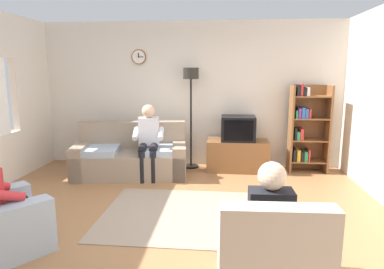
% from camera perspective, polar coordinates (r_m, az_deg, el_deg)
% --- Properties ---
extents(ground_plane, '(12.00, 12.00, 0.00)m').
position_cam_1_polar(ground_plane, '(4.25, -3.90, -14.34)').
color(ground_plane, '#9E6B42').
extents(back_wall_assembly, '(6.20, 0.17, 2.70)m').
position_cam_1_polar(back_wall_assembly, '(6.50, -0.18, 6.79)').
color(back_wall_assembly, silver).
rests_on(back_wall_assembly, ground_plane).
extents(couch, '(2.00, 1.13, 0.90)m').
position_cam_1_polar(couch, '(5.98, -10.28, -3.83)').
color(couch, gray).
rests_on(couch, ground_plane).
extents(tv_stand, '(1.10, 0.56, 0.56)m').
position_cam_1_polar(tv_stand, '(6.24, 7.66, -3.45)').
color(tv_stand, brown).
rests_on(tv_stand, ground_plane).
extents(tv, '(0.60, 0.49, 0.44)m').
position_cam_1_polar(tv, '(6.11, 7.78, 1.04)').
color(tv, black).
rests_on(tv, tv_stand).
extents(bookshelf, '(0.68, 0.36, 1.58)m').
position_cam_1_polar(bookshelf, '(6.36, 18.64, 1.08)').
color(bookshelf, brown).
rests_on(bookshelf, ground_plane).
extents(floor_lamp, '(0.28, 0.28, 1.85)m').
position_cam_1_polar(floor_lamp, '(6.18, -0.18, 7.51)').
color(floor_lamp, black).
rests_on(floor_lamp, ground_plane).
extents(armchair_near_bookshelf, '(0.83, 0.91, 0.90)m').
position_cam_1_polar(armchair_near_bookshelf, '(2.95, 12.73, -20.29)').
color(armchair_near_bookshelf, '#BCAD99').
rests_on(armchair_near_bookshelf, ground_plane).
extents(area_rug, '(2.20, 1.70, 0.01)m').
position_cam_1_polar(area_rug, '(4.40, -0.42, -13.34)').
color(area_rug, gray).
rests_on(area_rug, ground_plane).
extents(person_on_couch, '(0.55, 0.57, 1.24)m').
position_cam_1_polar(person_on_couch, '(5.70, -7.35, -0.47)').
color(person_on_couch, silver).
rests_on(person_on_couch, ground_plane).
extents(person_in_right_armchair, '(0.52, 0.55, 1.12)m').
position_cam_1_polar(person_in_right_armchair, '(2.88, 12.71, -14.00)').
color(person_in_right_armchair, black).
rests_on(person_in_right_armchair, ground_plane).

